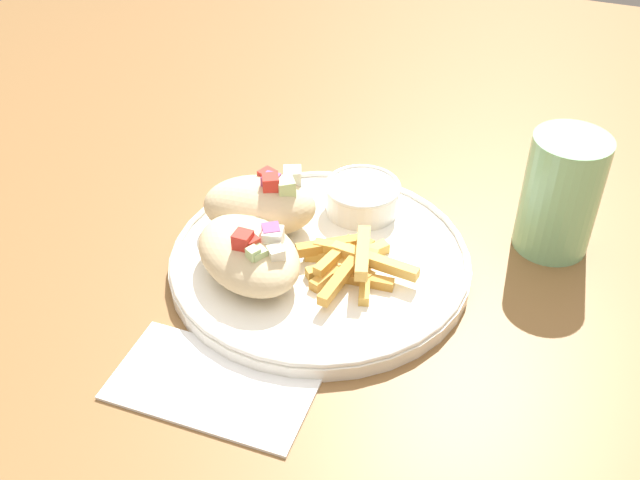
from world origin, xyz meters
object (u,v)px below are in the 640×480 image
(water_glass, at_px, (560,199))
(plate, at_px, (320,260))
(sauce_ramekin, at_px, (362,195))
(pita_sandwich_far, at_px, (261,205))
(fries_pile, at_px, (350,261))
(pita_sandwich_near, at_px, (249,254))

(water_glass, bearing_deg, plate, -149.84)
(plate, xyz_separation_m, sauce_ramekin, (0.01, 0.09, 0.02))
(sauce_ramekin, xyz_separation_m, water_glass, (0.19, 0.03, 0.02))
(plate, height_order, water_glass, water_glass)
(pita_sandwich_far, height_order, fries_pile, pita_sandwich_far)
(plate, distance_m, fries_pile, 0.04)
(pita_sandwich_far, distance_m, sauce_ramekin, 0.11)
(pita_sandwich_near, height_order, fries_pile, pita_sandwich_near)
(pita_sandwich_near, bearing_deg, water_glass, 67.74)
(plate, relative_size, sauce_ramekin, 3.67)
(pita_sandwich_near, relative_size, sauce_ramekin, 1.85)
(plate, relative_size, fries_pile, 2.41)
(pita_sandwich_near, bearing_deg, pita_sandwich_far, 140.80)
(plate, bearing_deg, water_glass, 30.16)
(water_glass, bearing_deg, fries_pile, -143.29)
(fries_pile, bearing_deg, pita_sandwich_near, -155.87)
(plate, height_order, pita_sandwich_far, pita_sandwich_far)
(pita_sandwich_near, xyz_separation_m, pita_sandwich_far, (-0.02, 0.07, 0.00))
(fries_pile, height_order, water_glass, water_glass)
(plate, relative_size, pita_sandwich_near, 1.99)
(pita_sandwich_far, bearing_deg, sauce_ramekin, 22.14)
(plate, bearing_deg, pita_sandwich_far, 163.50)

